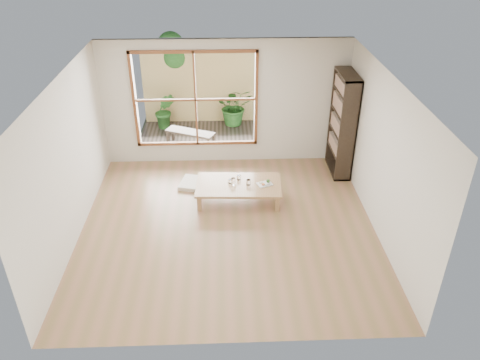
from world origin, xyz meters
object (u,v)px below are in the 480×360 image
at_px(low_table, 239,186).
at_px(bookshelf, 342,124).
at_px(food_tray, 265,183).
at_px(garden_bench, 190,134).

relative_size(low_table, bookshelf, 0.77).
relative_size(low_table, food_tray, 4.97).
height_order(low_table, food_tray, food_tray).
relative_size(food_tray, garden_bench, 0.28).
bearing_deg(food_tray, garden_bench, 101.04).
bearing_deg(low_table, garden_bench, 116.56).
xyz_separation_m(food_tray, garden_bench, (-1.50, 2.31, -0.04)).
height_order(low_table, bookshelf, bookshelf).
height_order(bookshelf, food_tray, bookshelf).
bearing_deg(garden_bench, bookshelf, 2.82).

